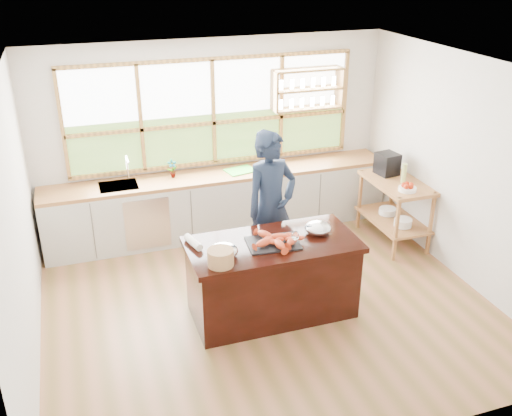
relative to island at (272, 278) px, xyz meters
name	(u,v)px	position (x,y,z in m)	size (l,w,h in m)	color
ground_plane	(266,302)	(0.00, 0.20, -0.45)	(5.00, 5.00, 0.00)	#99623E
room_shell	(254,146)	(0.02, 0.71, 1.30)	(5.02, 4.52, 2.71)	silver
back_counter	(220,203)	(-0.02, 2.14, 0.00)	(4.90, 0.63, 0.90)	beige
right_shelf_unit	(395,201)	(2.19, 1.09, 0.15)	(0.62, 1.10, 0.90)	#A2603A
island	(272,278)	(0.00, 0.00, 0.00)	(1.85, 0.90, 0.90)	black
cook	(271,208)	(0.24, 0.73, 0.50)	(0.69, 0.46, 1.90)	#151F32
potted_plant	(172,169)	(-0.66, 2.20, 0.57)	(0.14, 0.09, 0.26)	slate
cutting_board	(240,170)	(0.29, 2.14, 0.45)	(0.40, 0.30, 0.01)	#46D139
espresso_machine	(387,164)	(2.19, 1.39, 0.60)	(0.26, 0.28, 0.30)	black
wine_bottle	(404,173)	(2.24, 1.03, 0.58)	(0.07, 0.07, 0.27)	#B3C767
fruit_bowl	(408,188)	(2.14, 0.77, 0.49)	(0.23, 0.23, 0.11)	white
slate_board	(273,243)	(-0.01, -0.03, 0.45)	(0.55, 0.40, 0.02)	black
lobster_pile	(276,240)	(0.01, -0.06, 0.50)	(0.52, 0.48, 0.08)	red
mixing_bowl_left	(223,251)	(-0.59, -0.13, 0.51)	(0.31, 0.31, 0.15)	silver
mixing_bowl_right	(318,228)	(0.55, 0.04, 0.51)	(0.29, 0.29, 0.14)	silver
wine_glass	(295,236)	(0.16, -0.23, 0.61)	(0.08, 0.08, 0.22)	white
wicker_basket	(221,258)	(-0.66, -0.28, 0.53)	(0.27, 0.27, 0.17)	#A57444
parchment_roll	(193,242)	(-0.83, 0.20, 0.49)	(0.08, 0.08, 0.30)	white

